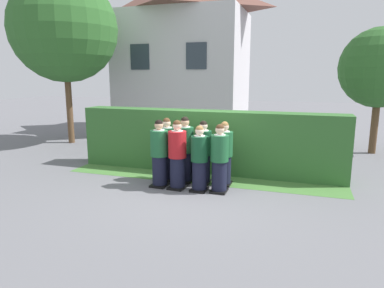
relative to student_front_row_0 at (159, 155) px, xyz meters
The scene contains 14 objects.
ground_plane 1.08m from the student_front_row_0, ahead, with size 60.00×60.00×0.00m, color slate.
student_front_row_0 is the anchor object (origin of this frame).
student_in_red_blazer 0.48m from the student_front_row_0, ahead, with size 0.43×0.53×1.66m.
student_front_row_2 1.03m from the student_front_row_0, ahead, with size 0.40×0.50×1.56m.
student_front_row_3 1.49m from the student_front_row_0, ahead, with size 0.42×0.46×1.60m.
student_rear_row_0 0.56m from the student_front_row_0, 92.71° to the left, with size 0.42×0.52×1.63m.
student_rear_row_1 0.72m from the student_front_row_0, 48.82° to the left, with size 0.44×0.50×1.68m.
student_rear_row_2 1.10m from the student_front_row_0, 30.92° to the left, with size 0.41×0.47×1.59m.
student_rear_row_3 1.59m from the student_front_row_0, 22.24° to the left, with size 0.41×0.46×1.59m.
hedge 1.82m from the student_front_row_0, 65.79° to the left, with size 7.43×0.70×1.73m.
school_building_main 9.57m from the student_front_row_0, 105.71° to the left, with size 6.14×4.38×7.36m.
oak_tree_left 7.86m from the student_front_row_0, 144.21° to the left, with size 4.05×4.05×6.46m.
oak_tree_right 8.29m from the student_front_row_0, 45.47° to the left, with size 2.69×2.69×4.28m.
lawn_strip 1.38m from the student_front_row_0, 48.98° to the left, with size 7.43×0.90×0.01m, color #477A38.
Camera 1 is at (2.56, -7.54, 2.69)m, focal length 32.41 mm.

